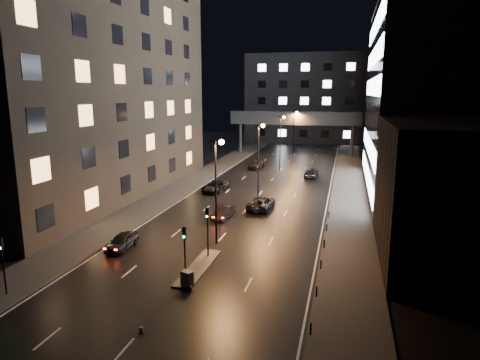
{
  "coord_description": "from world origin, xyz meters",
  "views": [
    {
      "loc": [
        11.71,
        -29.57,
        14.42
      ],
      "look_at": [
        -0.48,
        19.39,
        4.0
      ],
      "focal_mm": 32.0,
      "sensor_mm": 36.0,
      "label": 1
    }
  ],
  "objects_px": {
    "car_away_c": "(215,186)",
    "car_toward_b": "(311,173)",
    "car_toward_a": "(261,203)",
    "car_away_a": "(122,241)",
    "car_away_d": "(256,164)",
    "car_away_b": "(223,212)",
    "utility_cabinet": "(187,279)"
  },
  "relations": [
    {
      "from": "car_away_a",
      "to": "utility_cabinet",
      "type": "distance_m",
      "value": 10.85
    },
    {
      "from": "car_toward_a",
      "to": "utility_cabinet",
      "type": "relative_size",
      "value": 4.81
    },
    {
      "from": "car_away_d",
      "to": "utility_cabinet",
      "type": "relative_size",
      "value": 4.41
    },
    {
      "from": "car_away_b",
      "to": "car_toward_b",
      "type": "bearing_deg",
      "value": 78.57
    },
    {
      "from": "car_toward_a",
      "to": "car_toward_b",
      "type": "bearing_deg",
      "value": -98.99
    },
    {
      "from": "car_away_a",
      "to": "utility_cabinet",
      "type": "bearing_deg",
      "value": -37.08
    },
    {
      "from": "car_toward_b",
      "to": "car_away_c",
      "type": "bearing_deg",
      "value": 49.45
    },
    {
      "from": "car_away_a",
      "to": "car_toward_b",
      "type": "relative_size",
      "value": 0.8
    },
    {
      "from": "car_away_c",
      "to": "car_away_d",
      "type": "xyz_separation_m",
      "value": [
        1.86,
        20.59,
        -0.02
      ]
    },
    {
      "from": "car_away_c",
      "to": "car_away_d",
      "type": "relative_size",
      "value": 1.07
    },
    {
      "from": "car_away_c",
      "to": "car_toward_a",
      "type": "bearing_deg",
      "value": -35.33
    },
    {
      "from": "car_away_d",
      "to": "car_away_c",
      "type": "bearing_deg",
      "value": -90.51
    },
    {
      "from": "car_away_d",
      "to": "car_toward_b",
      "type": "relative_size",
      "value": 0.97
    },
    {
      "from": "car_toward_a",
      "to": "car_toward_b",
      "type": "xyz_separation_m",
      "value": [
        4.41,
        22.27,
        -0.01
      ]
    },
    {
      "from": "car_away_d",
      "to": "car_toward_a",
      "type": "xyz_separation_m",
      "value": [
        6.56,
        -28.46,
        0.04
      ]
    },
    {
      "from": "car_toward_b",
      "to": "car_away_a",
      "type": "bearing_deg",
      "value": 70.9
    },
    {
      "from": "utility_cabinet",
      "to": "car_away_b",
      "type": "bearing_deg",
      "value": 121.22
    },
    {
      "from": "car_toward_a",
      "to": "car_away_a",
      "type": "bearing_deg",
      "value": 61.36
    },
    {
      "from": "car_away_a",
      "to": "car_toward_b",
      "type": "bearing_deg",
      "value": 67.89
    },
    {
      "from": "car_away_a",
      "to": "car_toward_b",
      "type": "height_order",
      "value": "car_toward_b"
    },
    {
      "from": "car_away_c",
      "to": "car_toward_b",
      "type": "relative_size",
      "value": 1.04
    },
    {
      "from": "car_away_c",
      "to": "utility_cabinet",
      "type": "xyz_separation_m",
      "value": [
        7.34,
        -30.77,
        -0.04
      ]
    },
    {
      "from": "car_away_a",
      "to": "car_away_c",
      "type": "bearing_deg",
      "value": 84.57
    },
    {
      "from": "car_away_a",
      "to": "car_away_b",
      "type": "relative_size",
      "value": 0.99
    },
    {
      "from": "car_away_d",
      "to": "utility_cabinet",
      "type": "height_order",
      "value": "car_away_d"
    },
    {
      "from": "car_away_a",
      "to": "car_toward_b",
      "type": "xyz_separation_m",
      "value": [
        14.35,
        38.91,
        0.05
      ]
    },
    {
      "from": "car_away_b",
      "to": "car_away_c",
      "type": "distance_m",
      "value": 13.73
    },
    {
      "from": "car_away_d",
      "to": "utility_cabinet",
      "type": "xyz_separation_m",
      "value": [
        5.48,
        -51.37,
        -0.02
      ]
    },
    {
      "from": "utility_cabinet",
      "to": "car_away_c",
      "type": "bearing_deg",
      "value": 126.98
    },
    {
      "from": "car_away_a",
      "to": "car_away_d",
      "type": "xyz_separation_m",
      "value": [
        3.38,
        45.11,
        0.03
      ]
    },
    {
      "from": "car_away_c",
      "to": "car_toward_b",
      "type": "distance_m",
      "value": 19.28
    },
    {
      "from": "car_away_a",
      "to": "utility_cabinet",
      "type": "height_order",
      "value": "car_away_a"
    }
  ]
}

